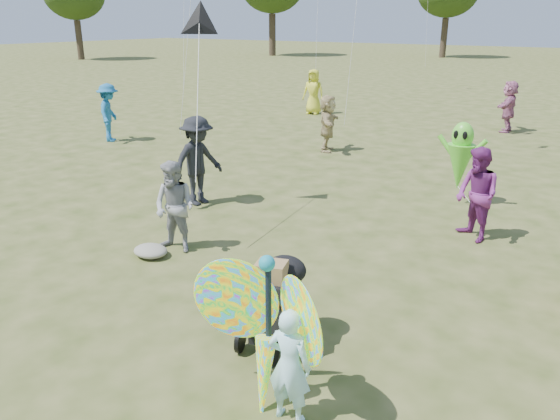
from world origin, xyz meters
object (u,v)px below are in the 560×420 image
(crowd_d, at_px, (328,123))
(butterfly_kite, at_px, (266,331))
(adult_man, at_px, (175,207))
(crowd_b, at_px, (198,161))
(child_girl, at_px, (289,366))
(jogging_stroller, at_px, (276,297))
(crowd_e, at_px, (477,195))
(crowd_i, at_px, (109,113))
(crowd_j, at_px, (509,106))
(crowd_g, at_px, (313,92))
(alien_kite, at_px, (460,159))

(crowd_d, relative_size, butterfly_kite, 0.91)
(adult_man, bearing_deg, butterfly_kite, -40.30)
(adult_man, bearing_deg, crowd_b, 116.23)
(child_girl, distance_m, jogging_stroller, 1.34)
(crowd_e, distance_m, butterfly_kite, 5.59)
(crowd_i, distance_m, jogging_stroller, 12.68)
(crowd_b, distance_m, crowd_e, 5.47)
(crowd_b, relative_size, crowd_e, 1.12)
(crowd_e, height_order, crowd_j, crowd_j)
(jogging_stroller, bearing_deg, crowd_e, 59.57)
(adult_man, bearing_deg, child_girl, -38.98)
(child_girl, height_order, crowd_b, crowd_b)
(adult_man, distance_m, butterfly_kite, 4.15)
(crowd_g, height_order, crowd_i, crowd_i)
(adult_man, height_order, crowd_i, crowd_i)
(crowd_b, distance_m, crowd_g, 11.95)
(child_girl, bearing_deg, jogging_stroller, -57.67)
(crowd_j, bearing_deg, crowd_i, -52.52)
(child_girl, xyz_separation_m, crowd_e, (0.22, 5.67, 0.23))
(crowd_j, bearing_deg, crowd_e, 6.55)
(crowd_d, relative_size, alien_kite, 0.94)
(crowd_i, bearing_deg, crowd_d, -105.59)
(child_girl, relative_size, crowd_g, 0.67)
(child_girl, xyz_separation_m, crowd_d, (-5.24, 10.26, 0.22))
(crowd_g, xyz_separation_m, crowd_i, (-2.70, -8.13, 0.01))
(crowd_d, distance_m, crowd_g, 6.67)
(crowd_b, height_order, alien_kite, crowd_b)
(butterfly_kite, bearing_deg, adult_man, 146.19)
(adult_man, xyz_separation_m, jogging_stroller, (2.94, -1.37, -0.16))
(crowd_b, distance_m, alien_kite, 5.41)
(crowd_i, height_order, butterfly_kite, crowd_i)
(crowd_i, relative_size, jogging_stroller, 1.61)
(jogging_stroller, distance_m, alien_kite, 6.46)
(crowd_g, height_order, jogging_stroller, crowd_g)
(adult_man, relative_size, alien_kite, 0.88)
(crowd_b, xyz_separation_m, crowd_e, (5.34, 1.18, -0.10))
(adult_man, distance_m, crowd_d, 7.98)
(adult_man, xyz_separation_m, alien_kite, (3.18, 5.07, 0.20))
(crowd_g, distance_m, crowd_i, 8.57)
(crowd_b, relative_size, crowd_g, 1.03)
(crowd_i, bearing_deg, jogging_stroller, -159.11)
(alien_kite, bearing_deg, crowd_j, 95.78)
(crowd_j, height_order, butterfly_kite, crowd_j)
(child_girl, bearing_deg, crowd_e, -99.27)
(child_girl, xyz_separation_m, alien_kite, (-0.61, 7.48, 0.37))
(child_girl, distance_m, crowd_e, 5.68)
(crowd_e, xyz_separation_m, crowd_i, (-11.88, 2.01, 0.08))
(adult_man, height_order, crowd_g, crowd_g)
(crowd_e, relative_size, alien_kite, 0.95)
(crowd_b, relative_size, butterfly_kite, 1.03)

